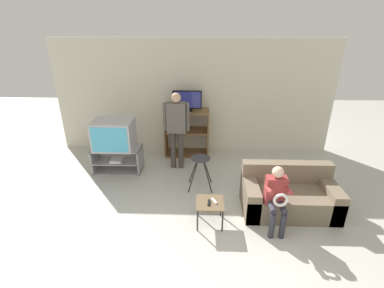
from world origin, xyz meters
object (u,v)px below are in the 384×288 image
object	(u,v)px
television_main	(114,135)
couch	(288,196)
television_flat	(187,101)
person_standing_adult	(176,124)
folding_stool	(200,163)
person_seated_child	(277,195)
snack_table	(210,205)
media_shelf	(187,132)
remote_control_black	(209,203)
tv_stand	(118,159)
remote_control_white	(214,201)

from	to	relation	value
television_main	couch	distance (m)	3.48
television_flat	person_standing_adult	bearing A→B (deg)	-104.79
folding_stool	person_seated_child	size ratio (longest dim) A/B	0.63
snack_table	person_seated_child	xyz separation A→B (m)	(0.96, -0.06, 0.24)
media_shelf	remote_control_black	size ratio (longest dim) A/B	7.43
folding_stool	remote_control_black	xyz separation A→B (m)	(0.13, -1.05, -0.11)
tv_stand	snack_table	distance (m)	2.51
television_main	television_flat	xyz separation A→B (m)	(1.44, 0.87, 0.47)
television_main	media_shelf	bearing A→B (deg)	31.25
snack_table	remote_control_black	distance (m)	0.07
media_shelf	television_flat	xyz separation A→B (m)	(0.01, 0.01, 0.74)
snack_table	television_main	bearing A→B (deg)	139.18
person_standing_adult	folding_stool	bearing A→B (deg)	-57.62
media_shelf	television_flat	size ratio (longest dim) A/B	1.65
remote_control_black	person_seated_child	distance (m)	0.99
television_flat	snack_table	xyz separation A→B (m)	(0.47, -2.52, -0.95)
television_main	person_standing_adult	distance (m)	1.28
remote_control_white	couch	xyz separation A→B (m)	(1.24, 0.38, -0.13)
snack_table	remote_control_white	bearing A→B (deg)	19.90
tv_stand	folding_stool	bearing A→B (deg)	-19.99
television_flat	remote_control_black	size ratio (longest dim) A/B	4.51
remote_control_black	television_main	bearing A→B (deg)	143.23
couch	remote_control_black	bearing A→B (deg)	-162.13
folding_stool	couch	world-z (taller)	couch
remote_control_black	tv_stand	bearing A→B (deg)	142.67
tv_stand	person_seated_child	size ratio (longest dim) A/B	0.98
television_main	person_seated_child	bearing A→B (deg)	-30.77
television_flat	folding_stool	world-z (taller)	television_flat
media_shelf	person_standing_adult	xyz separation A→B (m)	(-0.17, -0.69, 0.44)
snack_table	television_flat	bearing A→B (deg)	100.48
tv_stand	television_main	xyz separation A→B (m)	(-0.02, -0.02, 0.56)
media_shelf	person_seated_child	world-z (taller)	media_shelf
tv_stand	snack_table	size ratio (longest dim) A/B	2.35
remote_control_black	person_standing_adult	xyz separation A→B (m)	(-0.63, 1.84, 0.60)
person_seated_child	snack_table	bearing A→B (deg)	176.45
remote_control_white	couch	bearing A→B (deg)	-8.25
tv_stand	couch	distance (m)	3.42
television_main	folding_stool	bearing A→B (deg)	-19.32
couch	person_seated_child	size ratio (longest dim) A/B	1.50
tv_stand	television_main	bearing A→B (deg)	-136.91
snack_table	person_standing_adult	xyz separation A→B (m)	(-0.65, 1.82, 0.66)
tv_stand	folding_stool	xyz separation A→B (m)	(1.73, -0.63, 0.25)
television_main	television_flat	distance (m)	1.75
remote_control_white	person_standing_adult	size ratio (longest dim) A/B	0.09
folding_stool	remote_control_white	size ratio (longest dim) A/B	4.35
snack_table	remote_control_white	distance (m)	0.09
tv_stand	remote_control_white	xyz separation A→B (m)	(1.95, -1.64, 0.14)
television_main	media_shelf	size ratio (longest dim) A/B	0.73
person_standing_adult	person_seated_child	bearing A→B (deg)	-49.41
tv_stand	person_seated_child	bearing A→B (deg)	-31.18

